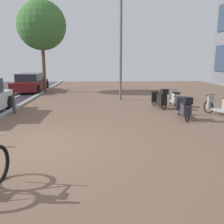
{
  "coord_description": "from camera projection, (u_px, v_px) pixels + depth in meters",
  "views": [
    {
      "loc": [
        1.64,
        -6.7,
        2.31
      ],
      "look_at": [
        1.91,
        -0.09,
        0.94
      ],
      "focal_mm": 41.79,
      "sensor_mm": 36.0,
      "label": 1
    }
  ],
  "objects": [
    {
      "name": "scooter_far",
      "position": [
        161.0,
        99.0,
        12.17
      ],
      "size": [
        0.64,
        1.65,
        0.99
      ],
      "color": "black",
      "rests_on": "ground"
    },
    {
      "name": "bollard_far",
      "position": [
        14.0,
        104.0,
        10.93
      ],
      "size": [
        0.12,
        0.12,
        0.84
      ],
      "color": "#38383D",
      "rests_on": "ground"
    },
    {
      "name": "parked_car_far",
      "position": [
        30.0,
        83.0,
        18.42
      ],
      "size": [
        1.87,
        3.94,
        1.28
      ],
      "color": "maroon",
      "rests_on": "ground"
    },
    {
      "name": "scooter_mid",
      "position": [
        185.0,
        108.0,
        10.01
      ],
      "size": [
        0.52,
        1.72,
        0.95
      ],
      "color": "black",
      "rests_on": "ground"
    },
    {
      "name": "lamp_post",
      "position": [
        121.0,
        43.0,
        14.11
      ],
      "size": [
        0.2,
        0.52,
        5.58
      ],
      "color": "slate",
      "rests_on": "ground"
    },
    {
      "name": "ground",
      "position": [
        94.0,
        147.0,
        7.02
      ],
      "size": [
        21.0,
        40.0,
        0.13
      ],
      "color": "#362F3B"
    },
    {
      "name": "scooter_extra",
      "position": [
        175.0,
        98.0,
        12.72
      ],
      "size": [
        0.52,
        1.73,
        0.77
      ],
      "color": "black",
      "rests_on": "ground"
    },
    {
      "name": "street_tree",
      "position": [
        42.0,
        26.0,
        17.28
      ],
      "size": [
        3.26,
        3.26,
        6.09
      ],
      "color": "brown",
      "rests_on": "ground"
    }
  ]
}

